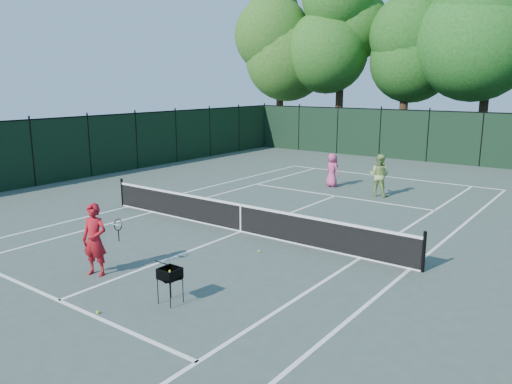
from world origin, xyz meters
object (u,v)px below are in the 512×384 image
Objects in this scene: loose_ball_near_cart at (98,312)px; loose_ball_midcourt at (259,251)px; ball_hopper at (170,274)px; player_pink at (332,170)px; player_green at (379,175)px; coach at (95,240)px.

loose_ball_midcourt is (0.42, 5.03, 0.00)m from loose_ball_near_cart.
loose_ball_midcourt is at bearing 113.30° from ball_hopper.
loose_ball_near_cart is (-0.82, -1.26, -0.63)m from ball_hopper.
player_pink is 2.54m from player_green.
coach is at bearing -164.03° from ball_hopper.
coach is at bearing 113.61° from player_pink.
player_pink is at bearing 73.13° from coach.
player_pink is 22.54× the size of loose_ball_midcourt.
coach is 26.45× the size of loose_ball_midcourt.
player_green is at bearing 89.10° from loose_ball_near_cart.
player_green is 13.78m from loose_ball_near_cart.
player_pink reaches higher than ball_hopper.
coach is 12.60m from player_green.
loose_ball_near_cart is 5.05m from loose_ball_midcourt.
coach reaches higher than player_pink.
coach reaches higher than ball_hopper.
ball_hopper is at bearing -83.98° from loose_ball_midcourt.
player_green reaches higher than loose_ball_near_cart.
coach is 12.99m from player_pink.
loose_ball_near_cart is (-0.22, -13.76, -0.85)m from player_green.
loose_ball_near_cart is (2.27, -14.31, -0.73)m from player_pink.
ball_hopper is at bearing 56.87° from loose_ball_near_cart.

